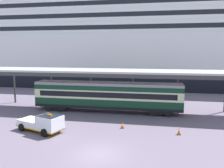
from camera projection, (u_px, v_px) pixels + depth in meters
ground_plane at (98, 154)px, 19.75m from camera, size 400.00×400.00×0.00m
cruise_ship at (103, 43)px, 65.21m from camera, size 120.41×30.74×33.01m
platform_canopy at (108, 72)px, 32.94m from camera, size 38.49×5.84×5.79m
train_carriage at (107, 95)px, 32.96m from camera, size 20.21×2.81×4.11m
service_truck at (43, 123)px, 24.93m from camera, size 5.58×3.66×2.02m
traffic_cone_near at (179, 131)px, 24.18m from camera, size 0.36×0.36×0.78m
traffic_cone_mid at (122, 125)px, 26.21m from camera, size 0.36×0.36×0.71m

